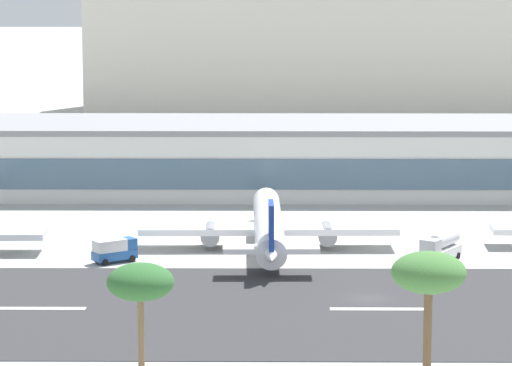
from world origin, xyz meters
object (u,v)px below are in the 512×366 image
Objects in this scene: service_fuel_truck_0 at (441,247)px; service_box_truck_1 at (115,249)px; palm_tree_2 at (429,277)px; palm_tree_1 at (140,284)px; airliner_navy_tail_gate_1 at (269,228)px; distant_hotel_block at (363,35)px; terminal_building at (277,157)px.

service_fuel_truck_0 reaches higher than service_box_truck_1.
palm_tree_1 is at bearing 160.51° from palm_tree_2.
airliner_navy_tail_gate_1 reaches higher than service_box_truck_1.
palm_tree_2 is at bearing -92.69° from distant_hotel_block.
palm_tree_2 reaches higher than service_box_truck_1.
airliner_navy_tail_gate_1 is (-25.91, -185.69, -17.66)m from distant_hotel_block.
palm_tree_2 reaches higher than terminal_building.
service_box_truck_1 is (-22.64, -59.42, -4.48)m from terminal_building.
distant_hotel_block is at bearing -148.42° from service_fuel_truck_0.
palm_tree_2 is at bearing -171.51° from airliner_navy_tail_gate_1.
service_box_truck_1 is (-44.67, -0.82, -0.24)m from service_fuel_truck_0.
distant_hotel_block is at bearing 41.73° from service_box_truck_1.
airliner_navy_tail_gate_1 is 24.93m from service_fuel_truck_0.
airliner_navy_tail_gate_1 is 22.93m from service_box_truck_1.
palm_tree_1 is at bearing -116.19° from service_box_truck_1.
terminal_building is 131.59m from palm_tree_2.
airliner_navy_tail_gate_1 is 5.48× the size of service_fuel_truck_0.
palm_tree_2 is at bearing 24.28° from service_fuel_truck_0.
distant_hotel_block reaches higher than palm_tree_1.
terminal_building is at bearing 95.20° from palm_tree_2.
service_box_truck_1 is 80.29m from palm_tree_2.
service_fuel_truck_0 is (23.57, -8.05, -1.10)m from airliner_navy_tail_gate_1.
terminal_building reaches higher than service_box_truck_1.
airliner_navy_tail_gate_1 is at bearing -91.74° from terminal_building.
palm_tree_1 is at bearing -96.23° from terminal_building.
service_fuel_truck_0 is (-2.34, -193.74, -18.76)m from distant_hotel_block.
distant_hotel_block is (24.37, 135.14, 14.52)m from terminal_building.
service_fuel_truck_0 is 73.95m from palm_tree_2.
terminal_building is 138.09m from distant_hotel_block.
palm_tree_1 is (-11.76, -71.33, 8.59)m from airliner_navy_tail_gate_1.
distant_hotel_block is 266.30m from palm_tree_2.
palm_tree_1 is 26.87m from palm_tree_2.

